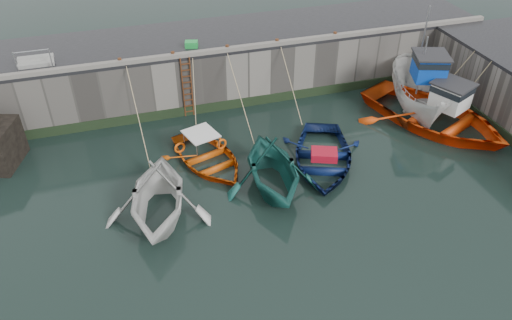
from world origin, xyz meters
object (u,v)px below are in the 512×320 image
object	(u,v)px
ladder	(187,88)
bollard_d	(277,42)
bollard_b	(173,54)
bollard_c	(227,48)
boat_near_navy	(322,162)
bollard_e	(335,35)
fish_crate	(191,44)
boat_near_blue	(208,162)
boat_far_white	(420,92)
boat_near_white	(160,215)
bollard_a	(120,61)
boat_near_blacktrim	(272,186)
boat_far_orange	(435,115)

from	to	relation	value
ladder	bollard_d	size ratio (longest dim) A/B	11.43
bollard_b	bollard_c	size ratio (longest dim) A/B	1.00
boat_near_navy	bollard_e	bearing A→B (deg)	85.08
fish_crate	bollard_c	size ratio (longest dim) A/B	2.23
boat_near_blue	boat_far_white	bearing A→B (deg)	-10.47
boat_near_white	boat_near_navy	xyz separation A→B (m)	(7.48, 1.39, 0.00)
bollard_c	boat_far_white	bearing A→B (deg)	-19.63
boat_near_blue	bollard_a	world-z (taller)	bollard_a
boat_near_blacktrim	bollard_c	xyz separation A→B (m)	(0.00, 7.11, 3.30)
ladder	bollard_c	bearing A→B (deg)	8.67
fish_crate	bollard_d	distance (m)	4.31
boat_far_white	bollard_a	bearing A→B (deg)	-173.73
boat_near_blue	fish_crate	size ratio (longest dim) A/B	7.56
boat_far_orange	bollard_c	world-z (taller)	boat_far_orange
boat_near_white	bollard_c	xyz separation A→B (m)	(4.78, 7.54, 3.30)
bollard_a	bollard_b	distance (m)	2.50
boat_far_white	bollard_d	xyz separation A→B (m)	(-6.68, 3.31, 2.26)
boat_near_blue	boat_far_orange	world-z (taller)	boat_far_orange
boat_far_orange	bollard_a	bearing A→B (deg)	136.99
fish_crate	boat_near_navy	bearing A→B (deg)	-43.82
boat_near_navy	bollard_b	size ratio (longest dim) A/B	19.34
boat_near_blue	ladder	bearing A→B (deg)	72.93
ladder	boat_near_blacktrim	distance (m)	7.30
bollard_a	boat_far_white	bearing A→B (deg)	-12.88
bollard_c	ladder	bearing A→B (deg)	-171.33
fish_crate	bollard_d	size ratio (longest dim) A/B	2.23
ladder	bollard_d	distance (m)	5.11
boat_far_white	bollard_e	distance (m)	5.31
boat_near_white	bollard_c	bearing A→B (deg)	69.86
boat_near_blue	boat_far_white	world-z (taller)	boat_far_white
ladder	fish_crate	size ratio (longest dim) A/B	5.13
ladder	bollard_c	xyz separation A→B (m)	(2.20, 0.34, 1.71)
boat_near_white	boat_far_white	world-z (taller)	boat_far_white
boat_near_white	boat_far_orange	bearing A→B (deg)	23.33
bollard_a	boat_far_orange	bearing A→B (deg)	-18.20
ladder	boat_far_white	distance (m)	11.88
boat_near_navy	boat_near_blue	bearing A→B (deg)	-175.38
ladder	bollard_e	size ratio (longest dim) A/B	11.43
bollard_a	bollard_e	world-z (taller)	same
boat_near_blue	fish_crate	xyz separation A→B (m)	(0.59, 5.55, 3.31)
bollard_c	boat_near_navy	bearing A→B (deg)	-66.31
boat_near_blacktrim	bollard_e	world-z (taller)	bollard_e
bollard_a	bollard_e	xyz separation A→B (m)	(11.00, 0.00, 0.00)
bollard_a	bollard_c	world-z (taller)	same
bollard_d	bollard_c	bearing A→B (deg)	180.00
boat_far_orange	bollard_b	xyz separation A→B (m)	(-12.01, 4.77, 2.79)
boat_near_navy	boat_far_white	distance (m)	7.25
boat_far_white	bollard_c	xyz separation A→B (m)	(-9.28, 3.31, 2.26)
boat_near_navy	bollard_e	xyz separation A→B (m)	(3.10, 6.15, 3.30)
boat_near_white	bollard_d	world-z (taller)	bollard_d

